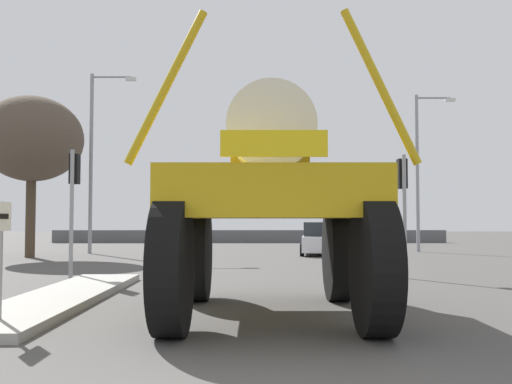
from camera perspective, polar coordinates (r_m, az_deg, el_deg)
The scene contains 11 objects.
ground_plane at distance 22.23m, azimuth -0.61°, elevation -6.97°, with size 120.00×120.00×0.00m, color #4C4947.
median_island at distance 12.31m, azimuth -18.67°, elevation -9.84°, with size 1.53×8.16×0.15m, color #9E9B93.
lane_arrow_sign at distance 9.42m, azimuth -23.92°, elevation -4.18°, with size 0.07×0.60×1.74m.
oversize_sprayer at distance 9.80m, azimuth 1.41°, elevation -1.24°, with size 4.11×5.55×4.56m.
sedan_ahead at distance 27.17m, azimuth 6.45°, elevation -4.68°, with size 2.26×4.27×1.52m.
traffic_signal_near_left at distance 16.88m, azimuth -17.59°, elevation 0.69°, with size 0.24×0.54×3.57m.
traffic_signal_near_right at distance 16.70m, azimuth 14.31°, elevation 0.35°, with size 0.24×0.54×3.44m.
streetlight_far_left at distance 29.20m, azimuth -15.69°, elevation 3.75°, with size 2.24×0.24×8.79m.
streetlight_far_right at distance 30.73m, azimuth 15.96°, elevation 2.71°, with size 2.09×0.24×8.07m.
bare_tree_left at distance 27.07m, azimuth -21.29°, elevation 4.88°, with size 4.39×4.39×7.04m.
roadside_barrier at distance 41.28m, azimuth -0.62°, elevation -4.42°, with size 28.16×0.24×0.90m, color #59595B.
Camera 1 is at (-0.01, -4.17, 1.61)m, focal length 40.42 mm.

